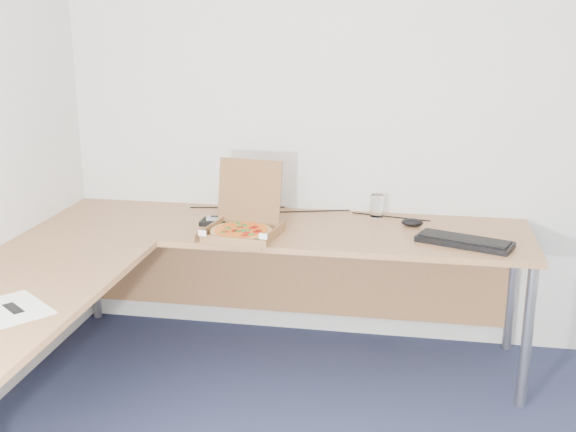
% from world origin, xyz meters
% --- Properties ---
extents(room_shell, '(3.50, 3.50, 2.50)m').
position_xyz_m(room_shell, '(0.00, 0.00, 1.25)').
color(room_shell, silver).
rests_on(room_shell, ground).
extents(desk, '(2.50, 2.20, 0.73)m').
position_xyz_m(desk, '(-0.82, 0.97, 0.70)').
color(desk, '#AA7346').
rests_on(desk, ground).
extents(pizza_box, '(0.34, 0.39, 0.34)m').
position_xyz_m(pizza_box, '(-0.67, 1.21, 0.77)').
color(pizza_box, olive).
rests_on(pizza_box, desk).
extents(drinking_glass, '(0.07, 0.07, 0.12)m').
position_xyz_m(drinking_glass, '(-0.04, 1.65, 0.79)').
color(drinking_glass, silver).
rests_on(drinking_glass, desk).
extents(keyboard, '(0.47, 0.30, 0.03)m').
position_xyz_m(keyboard, '(0.40, 1.25, 0.74)').
color(keyboard, black).
rests_on(keyboard, desk).
extents(mouse, '(0.12, 0.09, 0.04)m').
position_xyz_m(mouse, '(0.15, 1.51, 0.75)').
color(mouse, black).
rests_on(mouse, desk).
extents(wallet, '(0.13, 0.11, 0.02)m').
position_xyz_m(wallet, '(-0.86, 1.37, 0.74)').
color(wallet, black).
rests_on(wallet, desk).
extents(phone, '(0.09, 0.06, 0.02)m').
position_xyz_m(phone, '(-0.85, 1.38, 0.76)').
color(phone, '#B2B5BA').
rests_on(phone, wallet).
extents(paper_sheet, '(0.37, 0.36, 0.00)m').
position_xyz_m(paper_sheet, '(-1.29, 0.18, 0.73)').
color(paper_sheet, white).
rests_on(paper_sheet, desk).
extents(cable_bundle, '(0.64, 0.13, 0.01)m').
position_xyz_m(cable_bundle, '(-0.44, 1.68, 0.73)').
color(cable_bundle, black).
rests_on(cable_bundle, desk).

